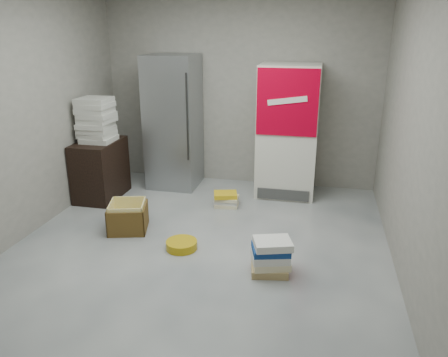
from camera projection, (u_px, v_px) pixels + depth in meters
ground at (193, 259)px, 4.48m from camera, size 5.00×5.00×0.00m
room_shell at (188, 81)px, 3.89m from camera, size 4.04×5.04×2.82m
steel_fridge at (174, 122)px, 6.32m from camera, size 0.70×0.72×1.90m
coke_cooler at (288, 131)px, 5.99m from camera, size 0.80×0.73×1.80m
wood_shelf at (101, 170)px, 6.00m from camera, size 0.50×0.80×0.80m
supply_box_stack at (96, 120)px, 5.77m from camera, size 0.44×0.44×0.58m
phonebook_stack_main at (271, 256)px, 4.18m from camera, size 0.43×0.37×0.35m
phonebook_stack_side at (226, 199)px, 5.78m from camera, size 0.35×0.30×0.19m
cardboard_box at (128, 219)px, 5.09m from camera, size 0.52×0.52×0.35m
bucket_lid at (182, 245)px, 4.68m from camera, size 0.43×0.43×0.09m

